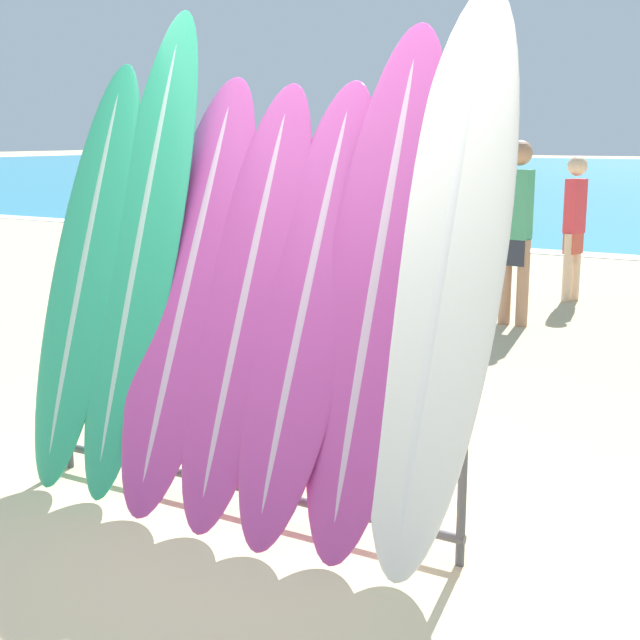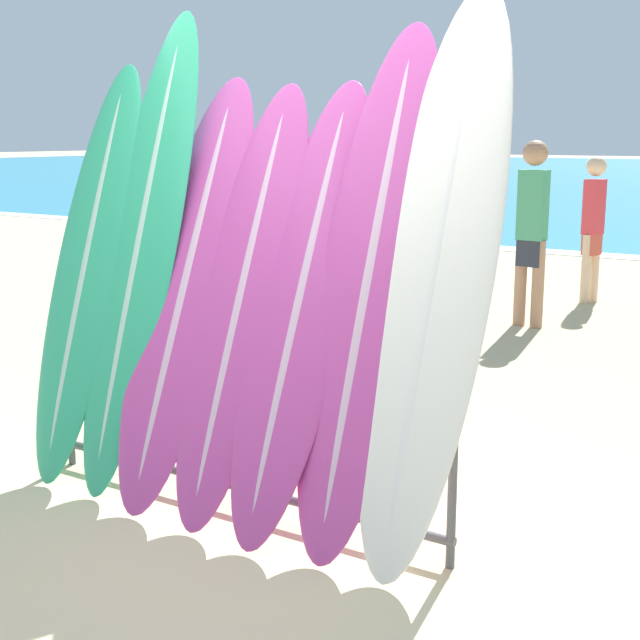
{
  "view_description": "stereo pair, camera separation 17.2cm",
  "coord_description": "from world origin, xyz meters",
  "px_view_note": "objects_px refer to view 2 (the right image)",
  "views": [
    {
      "loc": [
        2.32,
        -3.09,
        1.84
      ],
      "look_at": [
        -0.12,
        1.12,
        0.83
      ],
      "focal_mm": 50.0,
      "sensor_mm": 36.0,
      "label": 1
    },
    {
      "loc": [
        2.46,
        -3.0,
        1.84
      ],
      "look_at": [
        -0.12,
        1.12,
        0.83
      ],
      "focal_mm": 50.0,
      "sensor_mm": 36.0,
      "label": 2
    }
  ],
  "objects_px": {
    "person_near_water": "(593,224)",
    "surfboard_slot_6": "(435,274)",
    "surfboard_slot_3": "(243,300)",
    "surfboard_slot_1": "(141,249)",
    "person_far_left": "(532,227)",
    "surfboard_slot_5": "(369,286)",
    "surfboard_rack": "(234,424)",
    "surfboard_slot_0": "(89,270)",
    "surfboard_slot_2": "(187,289)",
    "surfboard_slot_4": "(302,306)"
  },
  "relations": [
    {
      "from": "person_near_water",
      "to": "surfboard_slot_6",
      "type": "bearing_deg",
      "value": -154.16
    },
    {
      "from": "person_near_water",
      "to": "surfboard_slot_3",
      "type": "bearing_deg",
      "value": -162.86
    },
    {
      "from": "surfboard_slot_1",
      "to": "person_far_left",
      "type": "height_order",
      "value": "surfboard_slot_1"
    },
    {
      "from": "surfboard_slot_3",
      "to": "surfboard_slot_5",
      "type": "distance_m",
      "value": 0.69
    },
    {
      "from": "surfboard_rack",
      "to": "surfboard_slot_6",
      "type": "distance_m",
      "value": 1.3
    },
    {
      "from": "surfboard_slot_0",
      "to": "person_near_water",
      "type": "distance_m",
      "value": 6.6
    },
    {
      "from": "surfboard_rack",
      "to": "surfboard_slot_6",
      "type": "height_order",
      "value": "surfboard_slot_6"
    },
    {
      "from": "surfboard_slot_2",
      "to": "surfboard_slot_6",
      "type": "distance_m",
      "value": 1.37
    },
    {
      "from": "surfboard_slot_4",
      "to": "person_near_water",
      "type": "distance_m",
      "value": 6.54
    },
    {
      "from": "surfboard_slot_1",
      "to": "surfboard_slot_5",
      "type": "height_order",
      "value": "surfboard_slot_1"
    },
    {
      "from": "surfboard_slot_0",
      "to": "surfboard_slot_3",
      "type": "distance_m",
      "value": 1.04
    },
    {
      "from": "surfboard_slot_0",
      "to": "surfboard_slot_5",
      "type": "height_order",
      "value": "surfboard_slot_5"
    },
    {
      "from": "person_near_water",
      "to": "person_far_left",
      "type": "bearing_deg",
      "value": -168.94
    },
    {
      "from": "surfboard_slot_0",
      "to": "surfboard_slot_3",
      "type": "bearing_deg",
      "value": 0.26
    },
    {
      "from": "surfboard_slot_2",
      "to": "surfboard_slot_3",
      "type": "relative_size",
      "value": 1.02
    },
    {
      "from": "surfboard_slot_3",
      "to": "surfboard_slot_4",
      "type": "xyz_separation_m",
      "value": [
        0.34,
        -0.0,
        0.0
      ]
    },
    {
      "from": "surfboard_slot_1",
      "to": "surfboard_slot_6",
      "type": "height_order",
      "value": "surfboard_slot_6"
    },
    {
      "from": "surfboard_slot_6",
      "to": "person_near_water",
      "type": "distance_m",
      "value": 6.57
    },
    {
      "from": "surfboard_slot_3",
      "to": "person_far_left",
      "type": "bearing_deg",
      "value": 92.81
    },
    {
      "from": "surfboard_slot_2",
      "to": "surfboard_slot_5",
      "type": "xyz_separation_m",
      "value": [
        1.05,
        0.02,
        0.11
      ]
    },
    {
      "from": "surfboard_rack",
      "to": "surfboard_slot_3",
      "type": "distance_m",
      "value": 0.62
    },
    {
      "from": "surfboard_slot_4",
      "to": "surfboard_rack",
      "type": "bearing_deg",
      "value": -167.69
    },
    {
      "from": "surfboard_slot_1",
      "to": "surfboard_slot_4",
      "type": "bearing_deg",
      "value": -2.59
    },
    {
      "from": "surfboard_slot_6",
      "to": "person_far_left",
      "type": "distance_m",
      "value": 5.03
    },
    {
      "from": "surfboard_rack",
      "to": "person_near_water",
      "type": "distance_m",
      "value": 6.62
    },
    {
      "from": "surfboard_slot_2",
      "to": "person_near_water",
      "type": "height_order",
      "value": "surfboard_slot_2"
    },
    {
      "from": "surfboard_slot_0",
      "to": "person_near_water",
      "type": "xyz_separation_m",
      "value": [
        0.95,
        6.53,
        -0.24
      ]
    },
    {
      "from": "surfboard_slot_2",
      "to": "person_far_left",
      "type": "xyz_separation_m",
      "value": [
        0.13,
        4.9,
        -0.1
      ]
    },
    {
      "from": "surfboard_slot_2",
      "to": "surfboard_slot_3",
      "type": "xyz_separation_m",
      "value": [
        0.37,
        -0.02,
        -0.02
      ]
    },
    {
      "from": "surfboard_slot_0",
      "to": "person_far_left",
      "type": "distance_m",
      "value": 4.99
    },
    {
      "from": "person_far_left",
      "to": "surfboard_slot_1",
      "type": "bearing_deg",
      "value": 92.35
    },
    {
      "from": "surfboard_slot_6",
      "to": "surfboard_slot_2",
      "type": "bearing_deg",
      "value": -178.4
    },
    {
      "from": "surfboard_rack",
      "to": "surfboard_slot_2",
      "type": "distance_m",
      "value": 0.73
    },
    {
      "from": "surfboard_slot_6",
      "to": "person_far_left",
      "type": "relative_size",
      "value": 1.4
    },
    {
      "from": "surfboard_slot_6",
      "to": "person_far_left",
      "type": "xyz_separation_m",
      "value": [
        -1.23,
        4.87,
        -0.28
      ]
    },
    {
      "from": "surfboard_slot_2",
      "to": "surfboard_slot_6",
      "type": "bearing_deg",
      "value": 1.6
    },
    {
      "from": "surfboard_slot_0",
      "to": "surfboard_slot_6",
      "type": "height_order",
      "value": "surfboard_slot_6"
    },
    {
      "from": "surfboard_slot_2",
      "to": "surfboard_slot_6",
      "type": "relative_size",
      "value": 0.86
    },
    {
      "from": "surfboard_slot_1",
      "to": "surfboard_slot_0",
      "type": "bearing_deg",
      "value": -171.51
    },
    {
      "from": "surfboard_slot_3",
      "to": "surfboard_slot_4",
      "type": "bearing_deg",
      "value": -0.11
    },
    {
      "from": "surfboard_slot_0",
      "to": "person_far_left",
      "type": "relative_size",
      "value": 1.25
    },
    {
      "from": "surfboard_rack",
      "to": "surfboard_slot_1",
      "type": "relative_size",
      "value": 0.95
    },
    {
      "from": "surfboard_slot_5",
      "to": "surfboard_slot_3",
      "type": "bearing_deg",
      "value": -177.2
    },
    {
      "from": "surfboard_slot_5",
      "to": "person_far_left",
      "type": "distance_m",
      "value": 4.98
    },
    {
      "from": "surfboard_slot_2",
      "to": "person_far_left",
      "type": "relative_size",
      "value": 1.2
    },
    {
      "from": "surfboard_slot_5",
      "to": "surfboard_slot_6",
      "type": "distance_m",
      "value": 0.32
    },
    {
      "from": "surfboard_slot_6",
      "to": "person_far_left",
      "type": "height_order",
      "value": "surfboard_slot_6"
    },
    {
      "from": "surfboard_slot_4",
      "to": "surfboard_slot_5",
      "type": "relative_size",
      "value": 0.9
    },
    {
      "from": "surfboard_slot_0",
      "to": "surfboard_slot_5",
      "type": "relative_size",
      "value": 0.95
    },
    {
      "from": "surfboard_slot_0",
      "to": "surfboard_slot_4",
      "type": "distance_m",
      "value": 1.39
    }
  ]
}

